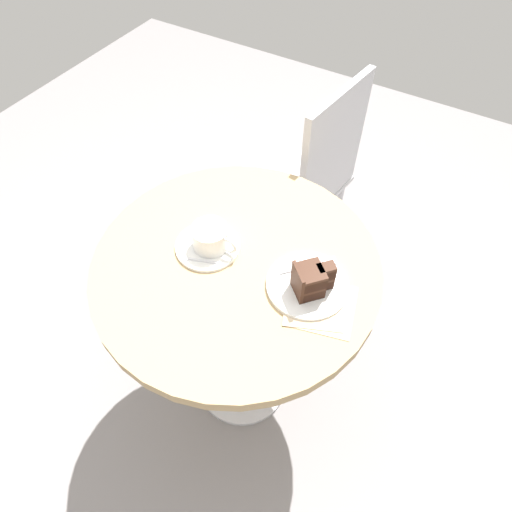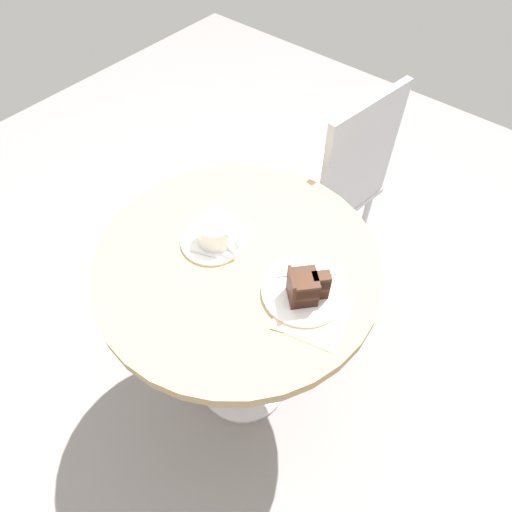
{
  "view_description": "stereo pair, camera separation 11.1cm",
  "coord_description": "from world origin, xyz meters",
  "px_view_note": "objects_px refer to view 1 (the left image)",
  "views": [
    {
      "loc": [
        0.4,
        -0.58,
        1.65
      ],
      "look_at": [
        0.05,
        0.02,
        0.78
      ],
      "focal_mm": 32.0,
      "sensor_mm": 36.0,
      "label": 1
    },
    {
      "loc": [
        0.49,
        -0.51,
        1.65
      ],
      "look_at": [
        0.05,
        0.02,
        0.78
      ],
      "focal_mm": 32.0,
      "sensor_mm": 36.0,
      "label": 2
    }
  ],
  "objects_px": {
    "saucer": "(208,246)",
    "fork": "(315,265)",
    "coffee_cup": "(211,237)",
    "napkin": "(319,305)",
    "cake_plate": "(307,285)",
    "cake_slice": "(311,280)",
    "cafe_chair": "(308,174)",
    "teaspoon": "(194,260)"
  },
  "relations": [
    {
      "from": "coffee_cup",
      "to": "napkin",
      "type": "distance_m",
      "value": 0.32
    },
    {
      "from": "coffee_cup",
      "to": "saucer",
      "type": "bearing_deg",
      "value": -159.81
    },
    {
      "from": "cake_slice",
      "to": "cafe_chair",
      "type": "distance_m",
      "value": 0.72
    },
    {
      "from": "cake_plate",
      "to": "cafe_chair",
      "type": "distance_m",
      "value": 0.69
    },
    {
      "from": "cake_plate",
      "to": "cafe_chair",
      "type": "relative_size",
      "value": 0.22
    },
    {
      "from": "saucer",
      "to": "fork",
      "type": "relative_size",
      "value": 1.44
    },
    {
      "from": "coffee_cup",
      "to": "fork",
      "type": "xyz_separation_m",
      "value": [
        0.26,
        0.07,
        -0.03
      ]
    },
    {
      "from": "coffee_cup",
      "to": "cake_plate",
      "type": "height_order",
      "value": "coffee_cup"
    },
    {
      "from": "fork",
      "to": "cafe_chair",
      "type": "bearing_deg",
      "value": 70.14
    },
    {
      "from": "teaspoon",
      "to": "napkin",
      "type": "relative_size",
      "value": 0.46
    },
    {
      "from": "cake_slice",
      "to": "napkin",
      "type": "xyz_separation_m",
      "value": [
        0.04,
        -0.02,
        -0.05
      ]
    },
    {
      "from": "fork",
      "to": "napkin",
      "type": "height_order",
      "value": "fork"
    },
    {
      "from": "saucer",
      "to": "coffee_cup",
      "type": "bearing_deg",
      "value": 20.19
    },
    {
      "from": "fork",
      "to": "saucer",
      "type": "bearing_deg",
      "value": 150.01
    },
    {
      "from": "fork",
      "to": "cake_slice",
      "type": "bearing_deg",
      "value": -120.58
    },
    {
      "from": "napkin",
      "to": "cafe_chair",
      "type": "bearing_deg",
      "value": 117.02
    },
    {
      "from": "fork",
      "to": "napkin",
      "type": "relative_size",
      "value": 0.58
    },
    {
      "from": "cake_slice",
      "to": "cafe_chair",
      "type": "xyz_separation_m",
      "value": [
        -0.29,
        0.61,
        -0.27
      ]
    },
    {
      "from": "teaspoon",
      "to": "cake_slice",
      "type": "height_order",
      "value": "cake_slice"
    },
    {
      "from": "saucer",
      "to": "teaspoon",
      "type": "bearing_deg",
      "value": -91.01
    },
    {
      "from": "cake_slice",
      "to": "fork",
      "type": "xyz_separation_m",
      "value": [
        -0.02,
        0.07,
        -0.04
      ]
    },
    {
      "from": "teaspoon",
      "to": "fork",
      "type": "bearing_deg",
      "value": -173.24
    },
    {
      "from": "cake_plate",
      "to": "napkin",
      "type": "relative_size",
      "value": 1.0
    },
    {
      "from": "saucer",
      "to": "cafe_chair",
      "type": "distance_m",
      "value": 0.65
    },
    {
      "from": "fork",
      "to": "teaspoon",
      "type": "bearing_deg",
      "value": 160.69
    },
    {
      "from": "cake_plate",
      "to": "cafe_chair",
      "type": "xyz_separation_m",
      "value": [
        -0.27,
        0.59,
        -0.22
      ]
    },
    {
      "from": "coffee_cup",
      "to": "napkin",
      "type": "bearing_deg",
      "value": -3.49
    },
    {
      "from": "teaspoon",
      "to": "napkin",
      "type": "distance_m",
      "value": 0.33
    },
    {
      "from": "cake_slice",
      "to": "napkin",
      "type": "relative_size",
      "value": 0.5
    },
    {
      "from": "saucer",
      "to": "teaspoon",
      "type": "relative_size",
      "value": 1.81
    },
    {
      "from": "teaspoon",
      "to": "fork",
      "type": "distance_m",
      "value": 0.3
    },
    {
      "from": "cake_plate",
      "to": "teaspoon",
      "type": "bearing_deg",
      "value": -164.21
    },
    {
      "from": "saucer",
      "to": "napkin",
      "type": "xyz_separation_m",
      "value": [
        0.32,
        -0.02,
        -0.0
      ]
    },
    {
      "from": "napkin",
      "to": "coffee_cup",
      "type": "bearing_deg",
      "value": 176.51
    },
    {
      "from": "napkin",
      "to": "cafe_chair",
      "type": "xyz_separation_m",
      "value": [
        -0.32,
        0.63,
        -0.22
      ]
    },
    {
      "from": "coffee_cup",
      "to": "teaspoon",
      "type": "distance_m",
      "value": 0.07
    },
    {
      "from": "cake_plate",
      "to": "cafe_chair",
      "type": "height_order",
      "value": "cafe_chair"
    },
    {
      "from": "cafe_chair",
      "to": "coffee_cup",
      "type": "bearing_deg",
      "value": 8.51
    },
    {
      "from": "saucer",
      "to": "cake_plate",
      "type": "bearing_deg",
      "value": 4.13
    },
    {
      "from": "cake_plate",
      "to": "cake_slice",
      "type": "xyz_separation_m",
      "value": [
        0.01,
        -0.01,
        0.05
      ]
    },
    {
      "from": "napkin",
      "to": "saucer",
      "type": "bearing_deg",
      "value": 177.27
    },
    {
      "from": "coffee_cup",
      "to": "cafe_chair",
      "type": "relative_size",
      "value": 0.14
    }
  ]
}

